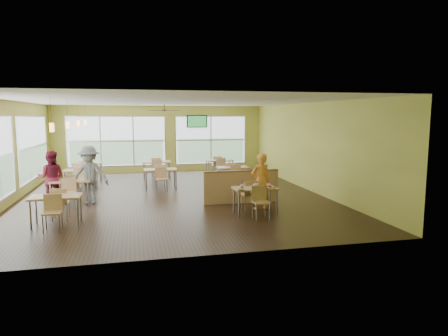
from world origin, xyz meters
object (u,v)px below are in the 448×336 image
Objects in this scene: man_plaid at (261,181)px; food_basket at (268,186)px; half_wall_divider at (241,187)px; main_table at (255,192)px.

man_plaid is 0.56m from food_basket.
man_plaid is at bearing 92.75° from food_basket.
man_plaid reaches higher than half_wall_divider.
half_wall_divider is 10.89× the size of food_basket.
man_plaid is (0.34, 0.54, 0.20)m from main_table.
half_wall_divider is (0.00, 1.45, -0.11)m from main_table.
half_wall_divider is at bearing 90.00° from main_table.
half_wall_divider is 1.02m from man_plaid.
man_plaid is 7.51× the size of food_basket.
half_wall_divider reaches higher than main_table.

